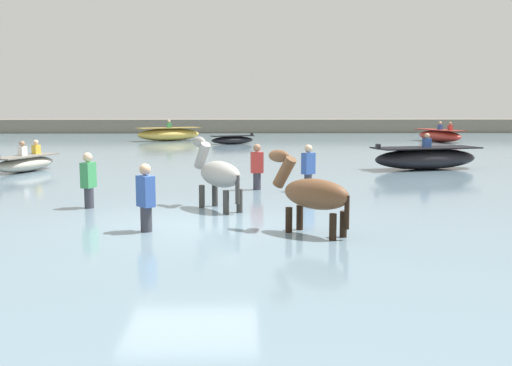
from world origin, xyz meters
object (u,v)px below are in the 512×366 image
Objects in this scene: person_wading_close at (308,175)px; horse_lead_grey at (218,176)px; boat_far_offshore at (169,134)px; boat_near_port at (426,158)px; person_onlooker_right at (146,207)px; person_wading_mid at (89,188)px; boat_mid_channel at (232,140)px; person_onlooker_left at (257,173)px; horse_trailing_bay at (312,196)px; boat_far_inshore at (25,163)px; boat_distant_west at (440,136)px.

horse_lead_grey is at bearing -129.86° from person_wading_close.
horse_lead_grey is 0.47× the size of boat_far_offshore.
boat_near_port is 2.44× the size of person_onlooker_right.
boat_near_port reaches higher than person_wading_mid.
person_onlooker_left is at bearing -87.16° from boat_mid_channel.
horse_trailing_bay is 0.71× the size of boat_mid_channel.
person_onlooker_left is at bearing 98.43° from horse_trailing_bay.
horse_trailing_bay is 1.13× the size of person_wading_close.
boat_near_port is 13.44m from boat_far_inshore.
boat_near_port is 12.12m from person_wading_mid.
boat_near_port is 2.44× the size of person_onlooker_left.
boat_far_offshore reaches higher than boat_distant_west.
boat_far_inshore is at bearing 130.36° from horse_trailing_bay.
boat_far_inshore is at bearing -140.87° from boat_distant_west.
person_onlooker_right is 5.49m from person_onlooker_left.
boat_far_offshore is at bearing 102.84° from person_onlooker_left.
horse_lead_grey reaches higher than horse_trailing_bay.
horse_lead_grey reaches higher than person_onlooker_right.
horse_trailing_bay is 2.88m from person_onlooker_right.
person_onlooker_left is at bearing -140.91° from boat_near_port.
boat_far_inshore is 11.00m from person_onlooker_right.
boat_distant_west is 2.37× the size of person_wading_mid.
person_wading_mid is 1.00× the size of person_onlooker_right.
horse_trailing_bay is at bearing -55.39° from horse_lead_grey.
person_wading_mid is at bearing 174.90° from horse_lead_grey.
person_wading_close and person_onlooker_left have the same top height.
boat_far_offshore is (-16.22, 1.27, 0.04)m from boat_distant_west.
boat_far_offshore is 21.68m from person_onlooker_left.
boat_near_port is at bearing -56.77° from boat_far_offshore.
boat_far_offshore reaches higher than person_wading_close.
boat_near_port is at bearing 63.35° from horse_trailing_bay.
boat_far_inshore is at bearing 132.08° from horse_lead_grey.
person_wading_mid is (-15.07, -22.54, 0.06)m from boat_distant_west.
boat_far_inshore is (-18.95, -15.42, -0.09)m from boat_distant_west.
boat_distant_west reaches higher than boat_far_inshore.
horse_trailing_bay is 1.13× the size of person_onlooker_left.
boat_near_port is 6.85m from person_wading_close.
person_onlooker_right reaches higher than boat_mid_channel.
boat_mid_channel is 23.05m from person_onlooker_right.
boat_near_port reaches higher than boat_distant_west.
person_wading_close is at bearing 25.63° from person_wading_mid.
person_onlooker_right is at bearing -84.01° from boat_far_offshore.
person_onlooker_right is at bearing -60.11° from boat_far_inshore.
horse_lead_grey is 1.19× the size of person_onlooker_left.
person_onlooker_right is at bearing 174.45° from horse_trailing_bay.
horse_lead_grey is at bearing -90.02° from boat_mid_channel.
person_wading_close is 1.33m from person_onlooker_left.
person_onlooker_left is at bearing 67.94° from person_onlooker_right.
boat_mid_channel is at bearing -171.02° from boat_distant_west.
person_wading_close is at bearing -83.17° from boat_mid_channel.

